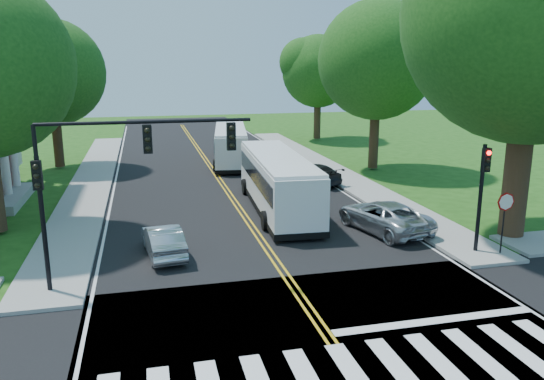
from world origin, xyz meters
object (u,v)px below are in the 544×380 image
object	(u,v)px
bus_follow	(231,144)
hatchback	(163,241)
signal_nw	(113,165)
suv	(383,216)
dark_sedan	(313,174)
signal_ne	(482,184)
bus_lead	(277,181)

from	to	relation	value
bus_follow	hatchback	world-z (taller)	bus_follow
signal_nw	suv	size ratio (longest dim) A/B	1.40
dark_sedan	signal_ne	bearing A→B (deg)	78.21
signal_ne	hatchback	world-z (taller)	signal_ne
bus_follow	hatchback	distance (m)	20.96
hatchback	suv	world-z (taller)	suv
bus_lead	bus_follow	bearing A→B (deg)	-86.10
signal_nw	hatchback	bearing A→B (deg)	61.42
bus_follow	suv	bearing A→B (deg)	110.60
signal_nw	bus_follow	size ratio (longest dim) A/B	0.65
signal_nw	hatchback	xyz separation A→B (m)	(1.58, 2.90, -3.74)
bus_follow	hatchback	bearing A→B (deg)	81.84
signal_ne	bus_follow	distance (m)	23.86
hatchback	dark_sedan	distance (m)	15.09
suv	hatchback	bearing A→B (deg)	-8.04
signal_nw	bus_lead	size ratio (longest dim) A/B	0.62
hatchback	dark_sedan	bearing A→B (deg)	-138.28
suv	bus_follow	bearing A→B (deg)	-91.23
bus_lead	hatchback	size ratio (longest dim) A/B	3.03
suv	dark_sedan	size ratio (longest dim) A/B	1.16
suv	dark_sedan	xyz separation A→B (m)	(-0.08, 10.38, -0.07)
hatchback	bus_follow	bearing A→B (deg)	-113.48
bus_lead	bus_follow	world-z (taller)	bus_lead
bus_follow	dark_sedan	bearing A→B (deg)	123.00
bus_lead	dark_sedan	xyz separation A→B (m)	(3.80, 5.56, -0.92)
signal_nw	hatchback	size ratio (longest dim) A/B	1.88
signal_ne	bus_lead	world-z (taller)	signal_ne
bus_follow	bus_lead	bearing A→B (deg)	99.32
signal_nw	suv	distance (m)	12.83
bus_lead	dark_sedan	world-z (taller)	bus_lead
signal_ne	bus_lead	xyz separation A→B (m)	(-6.25, 8.61, -1.40)
signal_ne	hatchback	xyz separation A→B (m)	(-12.47, 2.89, -2.32)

